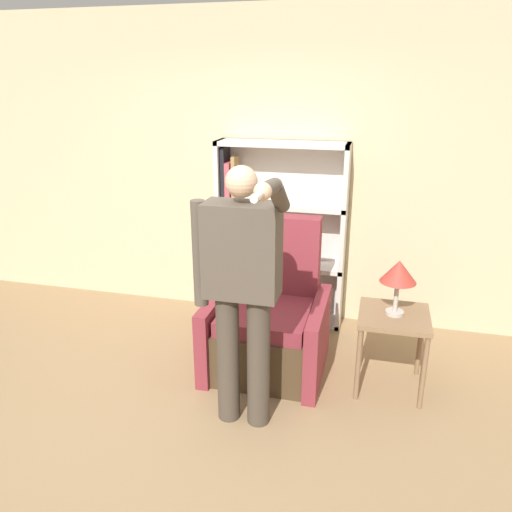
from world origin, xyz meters
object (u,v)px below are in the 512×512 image
object	(u,v)px
person_standing	(242,284)
armchair	(269,323)
side_table	(393,325)
table_lamp	(399,273)
bookcase	(271,236)

from	to	relation	value
person_standing	armchair	bearing A→B (deg)	89.14
side_table	table_lamp	bearing A→B (deg)	45.00
armchair	person_standing	bearing A→B (deg)	-90.86
bookcase	table_lamp	world-z (taller)	bookcase
person_standing	side_table	world-z (taller)	person_standing
bookcase	armchair	distance (m)	0.98
side_table	person_standing	bearing A→B (deg)	-145.81
bookcase	person_standing	distance (m)	1.60
side_table	table_lamp	distance (m)	0.40
armchair	side_table	world-z (taller)	armchair
bookcase	person_standing	size ratio (longest dim) A/B	0.97
bookcase	person_standing	bearing A→B (deg)	-84.11
person_standing	side_table	distance (m)	1.25
bookcase	side_table	bearing A→B (deg)	-39.99
armchair	person_standing	distance (m)	0.97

